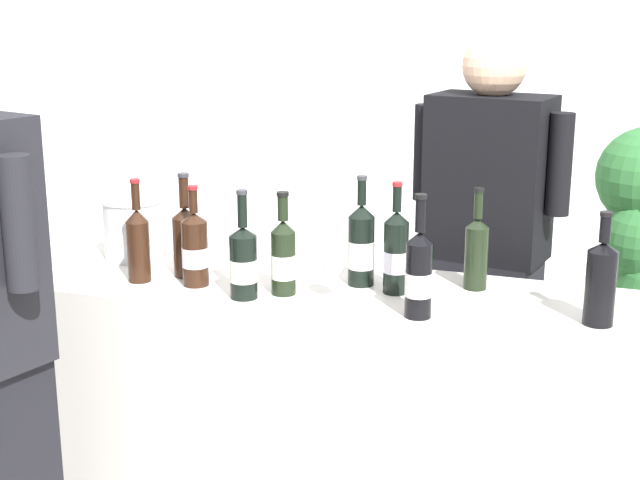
% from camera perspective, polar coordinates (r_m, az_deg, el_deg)
% --- Properties ---
extents(wall_back, '(8.00, 0.10, 2.80)m').
position_cam_1_polar(wall_back, '(5.20, 8.87, 10.58)').
color(wall_back, white).
rests_on(wall_back, ground_plane).
extents(counter, '(2.32, 0.60, 0.92)m').
position_cam_1_polar(counter, '(2.98, -1.53, -11.29)').
color(counter, beige).
rests_on(counter, ground_plane).
extents(wine_bottle_0, '(0.08, 0.08, 0.34)m').
position_cam_1_polar(wine_bottle_0, '(2.71, 4.78, -0.77)').
color(wine_bottle_0, black).
rests_on(wine_bottle_0, counter).
extents(wine_bottle_1, '(0.08, 0.08, 0.33)m').
position_cam_1_polar(wine_bottle_1, '(2.90, -8.41, 0.10)').
color(wine_bottle_1, black).
rests_on(wine_bottle_1, counter).
extents(wine_bottle_2, '(0.08, 0.08, 0.31)m').
position_cam_1_polar(wine_bottle_2, '(2.70, -2.28, -1.06)').
color(wine_bottle_2, black).
rests_on(wine_bottle_2, counter).
extents(wine_bottle_3, '(0.08, 0.08, 0.31)m').
position_cam_1_polar(wine_bottle_3, '(2.55, 17.18, -2.47)').
color(wine_bottle_3, black).
rests_on(wine_bottle_3, counter).
extents(wine_bottle_4, '(0.07, 0.07, 0.31)m').
position_cam_1_polar(wine_bottle_4, '(2.78, 9.76, -0.67)').
color(wine_bottle_4, black).
rests_on(wine_bottle_4, counter).
extents(wine_bottle_5, '(0.08, 0.08, 0.34)m').
position_cam_1_polar(wine_bottle_5, '(2.78, 2.60, -0.37)').
color(wine_bottle_5, black).
rests_on(wine_bottle_5, counter).
extents(wine_bottle_6, '(0.07, 0.07, 0.32)m').
position_cam_1_polar(wine_bottle_6, '(2.87, -11.32, -0.16)').
color(wine_bottle_6, black).
rests_on(wine_bottle_6, counter).
extents(wine_bottle_7, '(0.08, 0.08, 0.35)m').
position_cam_1_polar(wine_bottle_7, '(2.51, 6.21, -2.11)').
color(wine_bottle_7, black).
rests_on(wine_bottle_7, counter).
extents(wine_bottle_8, '(0.08, 0.08, 0.32)m').
position_cam_1_polar(wine_bottle_8, '(2.67, -4.82, -1.38)').
color(wine_bottle_8, black).
rests_on(wine_bottle_8, counter).
extents(wine_bottle_9, '(0.08, 0.08, 0.31)m').
position_cam_1_polar(wine_bottle_9, '(2.80, -7.83, -0.57)').
color(wine_bottle_9, black).
rests_on(wine_bottle_9, counter).
extents(wine_glass, '(0.08, 0.08, 0.18)m').
position_cam_1_polar(wine_glass, '(2.64, 0.90, -1.41)').
color(wine_glass, silver).
rests_on(wine_glass, counter).
extents(ice_bucket, '(0.20, 0.20, 0.20)m').
position_cam_1_polar(ice_bucket, '(3.13, -11.62, 0.72)').
color(ice_bucket, silver).
rests_on(ice_bucket, counter).
extents(person_server, '(0.55, 0.31, 1.67)m').
position_cam_1_polar(person_server, '(3.27, 10.23, -2.39)').
color(person_server, black).
rests_on(person_server, ground_plane).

